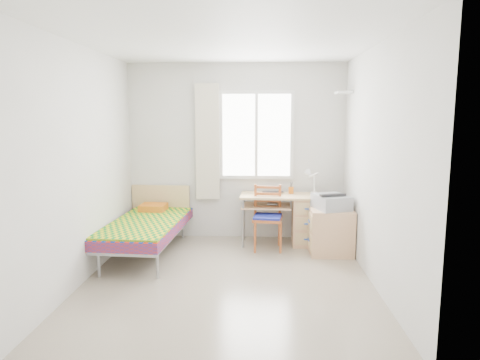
# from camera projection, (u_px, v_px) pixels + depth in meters

# --- Properties ---
(floor) EXTENTS (3.50, 3.50, 0.00)m
(floor) POSITION_uv_depth(u_px,v_px,m) (228.00, 280.00, 4.84)
(floor) COLOR #BCAD93
(floor) RESTS_ON ground
(ceiling) EXTENTS (3.50, 3.50, 0.00)m
(ceiling) POSITION_uv_depth(u_px,v_px,m) (227.00, 42.00, 4.45)
(ceiling) COLOR white
(ceiling) RESTS_ON wall_back
(wall_back) EXTENTS (3.20, 0.00, 3.20)m
(wall_back) POSITION_uv_depth(u_px,v_px,m) (236.00, 152.00, 6.37)
(wall_back) COLOR silver
(wall_back) RESTS_ON ground
(wall_left) EXTENTS (0.00, 3.50, 3.50)m
(wall_left) POSITION_uv_depth(u_px,v_px,m) (83.00, 165.00, 4.71)
(wall_left) COLOR silver
(wall_left) RESTS_ON ground
(wall_right) EXTENTS (0.00, 3.50, 3.50)m
(wall_right) POSITION_uv_depth(u_px,v_px,m) (377.00, 166.00, 4.57)
(wall_right) COLOR silver
(wall_right) RESTS_ON ground
(window) EXTENTS (1.10, 0.04, 1.30)m
(window) POSITION_uv_depth(u_px,v_px,m) (256.00, 135.00, 6.30)
(window) COLOR white
(window) RESTS_ON wall_back
(curtain) EXTENTS (0.35, 0.05, 1.70)m
(curtain) POSITION_uv_depth(u_px,v_px,m) (208.00, 142.00, 6.30)
(curtain) COLOR beige
(curtain) RESTS_ON wall_back
(floating_shelf) EXTENTS (0.20, 0.32, 0.03)m
(floating_shelf) POSITION_uv_depth(u_px,v_px,m) (344.00, 92.00, 5.83)
(floating_shelf) COLOR white
(floating_shelf) RESTS_ON wall_right
(bed) EXTENTS (0.97, 1.89, 0.80)m
(bed) POSITION_uv_depth(u_px,v_px,m) (147.00, 225.00, 5.71)
(bed) COLOR #93969B
(bed) RESTS_ON floor
(desk) EXTENTS (1.17, 0.56, 0.72)m
(desk) POSITION_uv_depth(u_px,v_px,m) (302.00, 217.00, 6.13)
(desk) COLOR tan
(desk) RESTS_ON floor
(chair) EXTENTS (0.43, 0.43, 0.89)m
(chair) POSITION_uv_depth(u_px,v_px,m) (268.00, 213.00, 5.92)
(chair) COLOR #9A411D
(chair) RESTS_ON floor
(cabinet) EXTENTS (0.57, 0.50, 0.61)m
(cabinet) POSITION_uv_depth(u_px,v_px,m) (330.00, 231.00, 5.71)
(cabinet) COLOR tan
(cabinet) RESTS_ON floor
(printer) EXTENTS (0.52, 0.56, 0.20)m
(printer) POSITION_uv_depth(u_px,v_px,m) (331.00, 202.00, 5.66)
(printer) COLOR #989A9F
(printer) RESTS_ON cabinet
(laptop) EXTENTS (0.32, 0.22, 0.02)m
(laptop) POSITION_uv_depth(u_px,v_px,m) (273.00, 193.00, 6.19)
(laptop) COLOR black
(laptop) RESTS_ON desk
(pen_cup) EXTENTS (0.09, 0.09, 0.09)m
(pen_cup) POSITION_uv_depth(u_px,v_px,m) (291.00, 190.00, 6.20)
(pen_cup) COLOR orange
(pen_cup) RESTS_ON desk
(task_lamp) EXTENTS (0.22, 0.31, 0.38)m
(task_lamp) POSITION_uv_depth(u_px,v_px,m) (311.00, 179.00, 6.01)
(task_lamp) COLOR white
(task_lamp) RESTS_ON desk
(book) EXTENTS (0.18, 0.22, 0.02)m
(book) POSITION_uv_depth(u_px,v_px,m) (268.00, 203.00, 6.16)
(book) COLOR gray
(book) RESTS_ON desk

